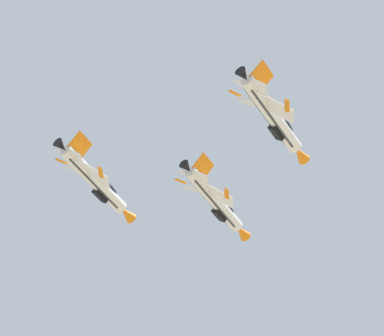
% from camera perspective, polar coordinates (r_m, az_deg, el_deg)
% --- Properties ---
extents(fighter_jet_lead, '(8.14, 15.94, 6.89)m').
position_cam_1_polar(fighter_jet_lead, '(108.03, 1.65, -2.33)').
color(fighter_jet_lead, white).
extents(fighter_jet_left_wing, '(8.18, 15.94, 6.84)m').
position_cam_1_polar(fighter_jet_left_wing, '(105.61, -6.75, -0.93)').
color(fighter_jet_left_wing, white).
extents(fighter_jet_right_wing, '(7.58, 15.94, 7.46)m').
position_cam_1_polar(fighter_jet_right_wing, '(97.33, 5.68, 3.59)').
color(fighter_jet_right_wing, white).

